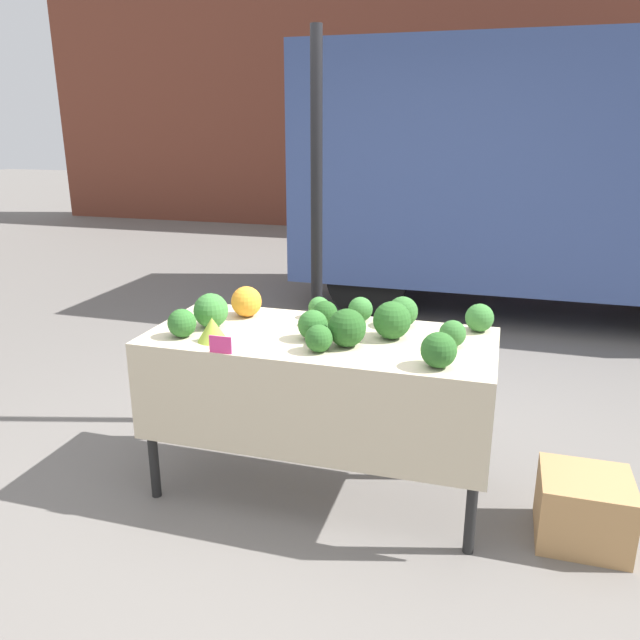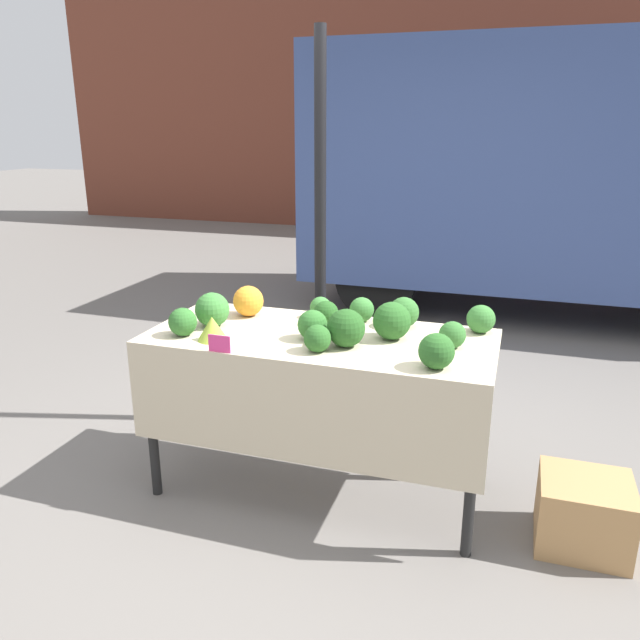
% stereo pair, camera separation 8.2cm
% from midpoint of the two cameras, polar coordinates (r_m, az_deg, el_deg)
% --- Properties ---
extents(ground_plane, '(40.00, 40.00, 0.00)m').
position_cam_midpoint_polar(ground_plane, '(3.47, -0.70, -14.99)').
color(ground_plane, slate).
extents(building_facade, '(16.00, 0.60, 5.39)m').
position_cam_midpoint_polar(building_facade, '(11.64, 12.97, 21.18)').
color(building_facade, brown).
rests_on(building_facade, ground_plane).
extents(tent_pole, '(0.07, 0.07, 2.39)m').
position_cam_midpoint_polar(tent_pole, '(3.76, -0.94, 7.19)').
color(tent_pole, black).
rests_on(tent_pole, ground_plane).
extents(parked_truck, '(4.72, 1.90, 2.61)m').
position_cam_midpoint_polar(parked_truck, '(6.70, 17.89, 12.62)').
color(parked_truck, '#384C84').
rests_on(parked_truck, ground_plane).
extents(market_table, '(1.72, 0.77, 0.86)m').
position_cam_midpoint_polar(market_table, '(3.08, -1.10, -3.90)').
color(market_table, beige).
rests_on(market_table, ground_plane).
extents(orange_cauliflower, '(0.17, 0.17, 0.17)m').
position_cam_midpoint_polar(orange_cauliflower, '(3.41, -7.43, 1.68)').
color(orange_cauliflower, orange).
rests_on(orange_cauliflower, market_table).
extents(romanesco_head, '(0.15, 0.15, 0.12)m').
position_cam_midpoint_polar(romanesco_head, '(3.05, -10.59, -0.85)').
color(romanesco_head, '#93B238').
rests_on(romanesco_head, market_table).
extents(broccoli_head_0, '(0.15, 0.15, 0.15)m').
position_cam_midpoint_polar(broccoli_head_0, '(3.02, -1.44, -0.46)').
color(broccoli_head_0, '#2D6628').
rests_on(broccoli_head_0, market_table).
extents(broccoli_head_1, '(0.16, 0.16, 0.16)m').
position_cam_midpoint_polar(broccoli_head_1, '(3.24, 6.85, 0.76)').
color(broccoli_head_1, '#336B2D').
rests_on(broccoli_head_1, market_table).
extents(broccoli_head_2, '(0.13, 0.13, 0.13)m').
position_cam_midpoint_polar(broccoli_head_2, '(2.86, -0.93, -1.70)').
color(broccoli_head_2, '#285B23').
rests_on(broccoli_head_2, market_table).
extents(broccoli_head_3, '(0.16, 0.16, 0.16)m').
position_cam_midpoint_polar(broccoli_head_3, '(2.71, 9.95, -2.72)').
color(broccoli_head_3, '#285B23').
rests_on(broccoli_head_3, market_table).
extents(broccoli_head_4, '(0.18, 0.18, 0.18)m').
position_cam_midpoint_polar(broccoli_head_4, '(2.92, 1.67, -0.73)').
color(broccoli_head_4, '#23511E').
rests_on(broccoli_head_4, market_table).
extents(broccoli_head_5, '(0.18, 0.18, 0.18)m').
position_cam_midpoint_polar(broccoli_head_5, '(3.25, -10.66, 0.86)').
color(broccoli_head_5, '#387533').
rests_on(broccoli_head_5, market_table).
extents(broccoli_head_6, '(0.19, 0.19, 0.19)m').
position_cam_midpoint_polar(broccoli_head_6, '(3.04, 5.83, -0.03)').
color(broccoli_head_6, '#285B23').
rests_on(broccoli_head_6, market_table).
extents(broccoli_head_7, '(0.13, 0.13, 0.13)m').
position_cam_midpoint_polar(broccoli_head_7, '(3.23, -0.26, 0.61)').
color(broccoli_head_7, '#23511E').
rests_on(broccoli_head_7, market_table).
extents(broccoli_head_8, '(0.12, 0.12, 0.12)m').
position_cam_midpoint_polar(broccoli_head_8, '(3.36, -0.79, 1.16)').
color(broccoli_head_8, '#387533').
rests_on(broccoli_head_8, market_table).
extents(broccoli_head_9, '(0.13, 0.13, 0.13)m').
position_cam_midpoint_polar(broccoli_head_9, '(3.31, 3.01, 0.99)').
color(broccoli_head_9, '#387533').
rests_on(broccoli_head_9, market_table).
extents(broccoli_head_10, '(0.14, 0.14, 0.14)m').
position_cam_midpoint_polar(broccoli_head_10, '(3.14, -13.24, -0.28)').
color(broccoli_head_10, '#2D6628').
rests_on(broccoli_head_10, market_table).
extents(broccoli_head_11, '(0.13, 0.13, 0.13)m').
position_cam_midpoint_polar(broccoli_head_11, '(2.98, 11.26, -1.22)').
color(broccoli_head_11, '#336B2D').
rests_on(broccoli_head_11, market_table).
extents(broccoli_head_12, '(0.14, 0.14, 0.14)m').
position_cam_midpoint_polar(broccoli_head_12, '(3.23, 13.68, 0.20)').
color(broccoli_head_12, '#387533').
rests_on(broccoli_head_12, market_table).
extents(price_sign, '(0.11, 0.01, 0.08)m').
position_cam_midpoint_polar(price_sign, '(2.89, -9.90, -2.24)').
color(price_sign, '#E53D84').
rests_on(price_sign, market_table).
extents(produce_crate, '(0.40, 0.37, 0.33)m').
position_cam_midpoint_polar(produce_crate, '(3.24, 22.25, -15.68)').
color(produce_crate, tan).
rests_on(produce_crate, ground_plane).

